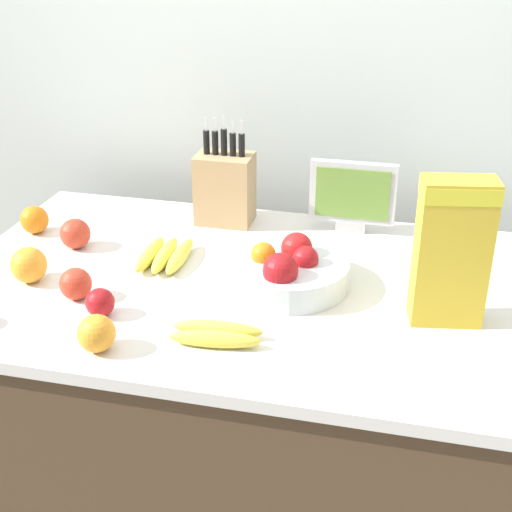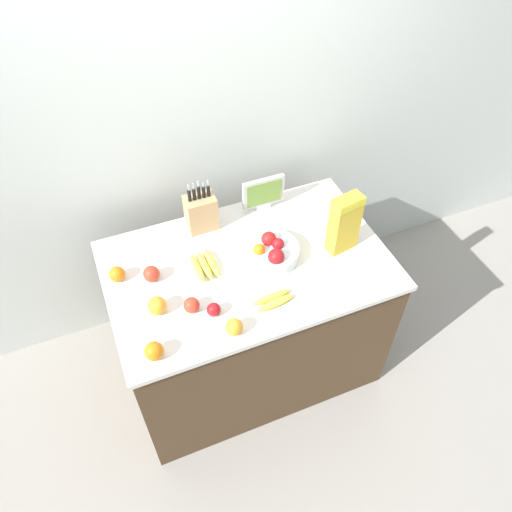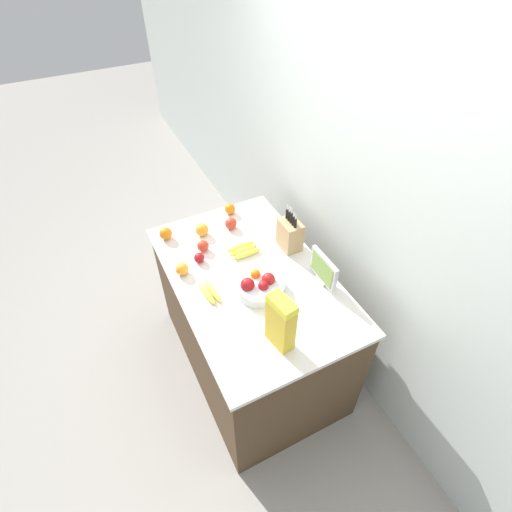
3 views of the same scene
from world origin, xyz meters
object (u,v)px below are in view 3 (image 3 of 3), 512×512
small_monitor (323,269)px  banana_bunch_right (244,250)px  knife_block (290,234)px  fruit_bowl (260,285)px  apple_front (199,258)px  orange_back_center (166,234)px  cereal_box (281,321)px  apple_by_knife_block (231,223)px  orange_front_left (202,230)px  apple_leftmost (203,246)px  orange_by_cereal (182,269)px  banana_bunch_left (210,292)px  orange_front_right (230,209)px

small_monitor → banana_bunch_right: small_monitor is taller
knife_block → fruit_bowl: (0.25, -0.35, -0.06)m
small_monitor → apple_front: size_ratio=3.64×
orange_back_center → banana_bunch_right: bearing=48.5°
small_monitor → cereal_box: size_ratio=0.72×
apple_by_knife_block → orange_back_center: (-0.10, -0.43, 0.00)m
cereal_box → orange_front_left: cereal_box is taller
small_monitor → orange_front_left: bearing=-146.8°
small_monitor → apple_front: small_monitor is taller
apple_by_knife_block → orange_back_center: size_ratio=0.96×
banana_bunch_right → apple_by_knife_block: size_ratio=2.55×
apple_front → apple_leftmost: (-0.09, 0.06, 0.01)m
apple_by_knife_block → apple_leftmost: 0.28m
cereal_box → fruit_bowl: bearing=159.1°
apple_leftmost → apple_by_knife_block: bearing=116.3°
knife_block → banana_bunch_right: bearing=-105.8°
banana_bunch_right → orange_by_cereal: 0.42m
fruit_bowl → apple_leftmost: bearing=-160.2°
fruit_bowl → orange_by_cereal: (-0.33, -0.36, -0.00)m
cereal_box → apple_by_knife_block: bearing=161.0°
banana_bunch_left → apple_leftmost: apple_leftmost is taller
banana_bunch_left → orange_front_right: size_ratio=2.58×
fruit_bowl → orange_back_center: size_ratio=3.42×
cereal_box → apple_by_knife_block: cereal_box is taller
knife_block → orange_by_cereal: size_ratio=3.93×
banana_bunch_right → apple_front: 0.29m
apple_by_knife_block → orange_by_cereal: apple_by_knife_block is taller
fruit_bowl → apple_by_knife_block: size_ratio=3.56×
fruit_bowl → orange_front_left: (-0.62, -0.12, 0.00)m
cereal_box → knife_block: bearing=136.1°
apple_by_knife_block → cereal_box: bearing=-9.1°
cereal_box → fruit_bowl: size_ratio=1.15×
cereal_box → banana_bunch_right: 0.73m
cereal_box → apple_by_knife_block: size_ratio=4.08×
apple_leftmost → cereal_box: bearing=6.7°
apple_front → orange_front_right: bearing=134.4°
cereal_box → orange_front_left: bearing=172.8°
cereal_box → banana_bunch_left: 0.54m
cereal_box → orange_by_cereal: bearing=-167.4°
apple_leftmost → orange_front_right: (-0.28, 0.32, 0.00)m
orange_front_right → orange_front_left: orange_front_left is taller
apple_leftmost → orange_back_center: orange_back_center is taller
fruit_bowl → orange_back_center: 0.78m
knife_block → orange_front_left: size_ratio=3.54×
fruit_bowl → apple_leftmost: 0.50m
apple_by_knife_block → orange_by_cereal: (0.27, -0.44, -0.00)m
apple_front → orange_back_center: (-0.31, -0.12, 0.01)m
apple_leftmost → orange_front_right: bearing=131.5°
orange_front_left → cereal_box: bearing=2.8°
banana_bunch_right → apple_by_knife_block: 0.26m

